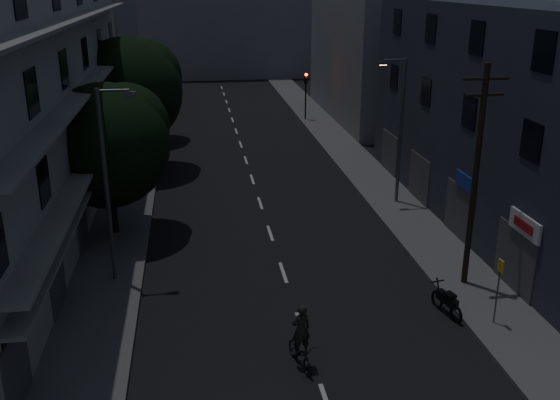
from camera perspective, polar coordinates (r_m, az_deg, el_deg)
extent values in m
plane|color=black|center=(40.24, -2.62, 2.11)|extent=(160.00, 160.00, 0.00)
cube|color=#565659|center=(40.24, -13.32, 1.71)|extent=(3.00, 90.00, 0.15)
cube|color=#565659|center=(41.57, 7.73, 2.63)|extent=(3.00, 90.00, 0.15)
cube|color=beige|center=(23.39, 1.95, -11.46)|extent=(0.15, 2.00, 0.01)
cube|color=beige|center=(27.29, 0.30, -6.64)|extent=(0.15, 2.00, 0.01)
cube|color=beige|center=(31.35, -0.91, -3.04)|extent=(0.15, 2.00, 0.01)
cube|color=beige|center=(35.52, -1.83, -0.27)|extent=(0.15, 2.00, 0.01)
cube|color=beige|center=(39.76, -2.55, 1.90)|extent=(0.15, 2.00, 0.01)
cube|color=beige|center=(44.05, -3.14, 3.66)|extent=(0.15, 2.00, 0.01)
cube|color=beige|center=(48.38, -3.62, 5.10)|extent=(0.15, 2.00, 0.01)
cube|color=beige|center=(52.74, -4.03, 6.31)|extent=(0.15, 2.00, 0.01)
cube|color=beige|center=(57.12, -4.37, 7.33)|extent=(0.15, 2.00, 0.01)
cube|color=beige|center=(61.52, -4.67, 8.21)|extent=(0.15, 2.00, 0.01)
cube|color=beige|center=(65.93, -4.93, 8.96)|extent=(0.15, 2.00, 0.01)
cube|color=beige|center=(70.35, -5.16, 9.63)|extent=(0.15, 2.00, 0.01)
cube|color=beige|center=(74.79, -5.36, 10.21)|extent=(0.15, 2.00, 0.01)
cube|color=#9F9F9A|center=(32.72, -23.20, 9.12)|extent=(6.00, 36.00, 14.00)
cube|color=black|center=(19.82, -23.18, -12.68)|extent=(0.06, 1.60, 1.60)
cube|color=black|center=(24.97, -19.91, -5.43)|extent=(0.06, 1.60, 1.60)
cube|color=black|center=(30.44, -17.82, -0.70)|extent=(0.06, 1.60, 1.60)
cube|color=black|center=(36.07, -16.38, 2.57)|extent=(0.06, 1.60, 1.60)
cube|color=black|center=(41.80, -15.33, 4.95)|extent=(0.06, 1.60, 1.60)
cube|color=black|center=(47.60, -14.53, 6.75)|extent=(0.06, 1.60, 1.60)
cube|color=black|center=(23.87, -20.78, 1.57)|extent=(0.06, 1.60, 1.60)
cube|color=black|center=(29.53, -18.46, 5.13)|extent=(0.06, 1.60, 1.60)
cube|color=black|center=(35.31, -16.88, 7.54)|extent=(0.06, 1.60, 1.60)
cube|color=black|center=(41.15, -15.73, 9.26)|extent=(0.06, 1.60, 1.60)
cube|color=black|center=(47.03, -14.87, 10.55)|extent=(0.06, 1.60, 1.60)
cube|color=black|center=(23.15, -21.74, 9.12)|extent=(0.06, 1.60, 1.60)
cube|color=black|center=(28.96, -19.15, 11.26)|extent=(0.06, 1.60, 1.60)
cube|color=black|center=(34.83, -17.40, 12.68)|extent=(0.06, 1.60, 1.60)
cube|color=black|center=(40.74, -16.16, 13.68)|extent=(0.06, 1.60, 1.60)
cube|color=black|center=(46.67, -15.22, 14.42)|extent=(0.06, 1.60, 1.60)
cube|color=gray|center=(32.61, -16.56, 4.45)|extent=(1.00, 32.40, 0.12)
cube|color=gray|center=(31.97, -17.11, 9.98)|extent=(1.00, 32.40, 0.12)
cube|color=gray|center=(31.64, -17.70, 15.69)|extent=(1.00, 32.40, 0.12)
cube|color=gray|center=(32.86, -16.58, 2.92)|extent=(0.80, 32.40, 0.12)
cube|color=#424247|center=(20.13, -22.92, -14.13)|extent=(0.06, 2.40, 2.40)
cube|color=#424247|center=(25.22, -19.73, -6.67)|extent=(0.06, 2.40, 2.40)
cube|color=#424247|center=(30.64, -17.69, -1.76)|extent=(0.06, 2.40, 2.40)
cube|color=#424247|center=(36.24, -16.28, 1.66)|extent=(0.06, 2.40, 2.40)
cube|color=#424247|center=(41.95, -15.25, 4.15)|extent=(0.06, 2.40, 2.40)
cube|color=#424247|center=(47.73, -14.46, 6.05)|extent=(0.06, 2.40, 2.40)
cube|color=#292D38|center=(32.05, 21.35, 6.43)|extent=(6.00, 28.00, 11.00)
cube|color=black|center=(25.34, 22.00, 5.00)|extent=(0.06, 1.40, 1.50)
cube|color=black|center=(30.09, 16.92, 7.70)|extent=(0.06, 1.40, 1.50)
cube|color=black|center=(35.07, 13.20, 9.61)|extent=(0.06, 1.40, 1.50)
cube|color=black|center=(40.18, 10.40, 11.02)|extent=(0.06, 1.40, 1.50)
cube|color=black|center=(24.79, 22.98, 12.39)|extent=(0.06, 1.40, 1.50)
cube|color=black|center=(29.64, 17.56, 13.94)|extent=(0.06, 1.40, 1.50)
cube|color=black|center=(34.68, 13.64, 14.98)|extent=(0.06, 1.40, 1.50)
cube|color=black|center=(39.84, 10.70, 15.71)|extent=(0.06, 1.40, 1.50)
cube|color=#424247|center=(26.87, 20.67, -5.14)|extent=(0.06, 3.00, 2.60)
cube|color=#424247|center=(31.40, 16.03, -1.07)|extent=(0.06, 3.00, 2.60)
cube|color=#424247|center=(36.19, 12.60, 1.96)|extent=(0.06, 3.00, 2.60)
cube|color=#424247|center=(41.16, 9.97, 4.27)|extent=(0.06, 3.00, 2.60)
cube|color=silver|center=(25.81, 21.49, -2.17)|extent=(0.12, 2.20, 0.80)
cube|color=#B21414|center=(25.77, 21.34, -2.18)|extent=(0.02, 1.40, 0.36)
cube|color=navy|center=(30.40, 16.57, 1.60)|extent=(0.12, 2.00, 0.70)
cube|color=slate|center=(61.93, -16.49, 15.05)|extent=(6.00, 20.00, 16.00)
cube|color=slate|center=(57.65, 7.83, 13.86)|extent=(6.00, 20.00, 13.00)
cube|color=slate|center=(83.60, -5.83, 14.63)|extent=(24.00, 8.00, 10.00)
cylinder|color=black|center=(31.58, -15.20, 0.59)|extent=(0.44, 0.44, 4.01)
sphere|color=black|center=(30.91, -15.59, 4.81)|extent=(6.01, 6.01, 6.01)
sphere|color=black|center=(31.36, -13.92, 6.57)|extent=(4.21, 4.21, 4.21)
sphere|color=black|center=(30.34, -17.21, 5.26)|extent=(3.91, 3.91, 3.91)
cylinder|color=black|center=(41.94, -13.47, 5.80)|extent=(0.44, 0.44, 4.62)
sphere|color=black|center=(41.39, -13.77, 9.53)|extent=(6.96, 6.96, 6.96)
sphere|color=black|center=(42.03, -12.32, 10.98)|extent=(4.87, 4.87, 4.87)
sphere|color=black|center=(40.72, -15.15, 10.00)|extent=(4.52, 4.52, 4.52)
cylinder|color=black|center=(50.07, -12.54, 7.61)|extent=(0.44, 0.44, 3.86)
sphere|color=black|center=(49.66, -12.74, 10.22)|extent=(5.76, 5.76, 5.76)
sphere|color=black|center=(50.20, -11.75, 11.22)|extent=(4.03, 4.03, 4.03)
sphere|color=black|center=(49.09, -13.68, 10.56)|extent=(3.75, 3.75, 3.75)
cylinder|color=black|center=(56.30, 2.35, 9.00)|extent=(0.12, 0.12, 3.20)
cube|color=black|center=(55.96, 2.38, 11.07)|extent=(0.28, 0.22, 0.90)
sphere|color=#FF0C05|center=(55.77, 2.41, 11.38)|extent=(0.22, 0.22, 0.22)
sphere|color=#3F330C|center=(55.81, 2.41, 11.07)|extent=(0.22, 0.22, 0.22)
sphere|color=black|center=(55.86, 2.40, 10.77)|extent=(0.22, 0.22, 0.22)
cylinder|color=black|center=(55.31, -11.27, 8.46)|extent=(0.12, 0.12, 3.20)
cube|color=black|center=(54.96, -11.41, 10.55)|extent=(0.28, 0.22, 0.90)
sphere|color=black|center=(54.77, -11.44, 10.87)|extent=(0.22, 0.22, 0.22)
sphere|color=#3F330C|center=(54.81, -11.42, 10.56)|extent=(0.22, 0.22, 0.22)
sphere|color=#0CFF26|center=(54.86, -11.40, 10.25)|extent=(0.22, 0.22, 0.22)
cylinder|color=#525459|center=(25.91, -15.58, 1.06)|extent=(0.18, 0.18, 8.00)
cylinder|color=#525459|center=(24.92, -15.01, 9.66)|extent=(1.20, 0.10, 0.10)
cube|color=#525459|center=(24.88, -13.59, 9.41)|extent=(0.45, 0.25, 0.18)
cube|color=#4C4C4C|center=(24.89, -13.57, 9.19)|extent=(0.35, 0.18, 0.04)
cylinder|color=#55595C|center=(34.89, 10.97, 6.11)|extent=(0.18, 0.18, 8.00)
cylinder|color=#55595C|center=(34.02, 10.42, 12.49)|extent=(1.20, 0.10, 0.10)
cube|color=#55595C|center=(33.86, 9.42, 12.26)|extent=(0.45, 0.25, 0.18)
cube|color=#FFD88C|center=(33.87, 9.41, 12.09)|extent=(0.35, 0.18, 0.04)
cylinder|color=slate|center=(43.20, -12.99, 8.53)|extent=(0.18, 0.18, 8.00)
cylinder|color=slate|center=(42.61, -12.57, 13.72)|extent=(1.20, 0.10, 0.10)
cube|color=slate|center=(42.59, -11.73, 13.58)|extent=(0.45, 0.25, 0.18)
cube|color=#4C4C4C|center=(42.60, -11.72, 13.44)|extent=(0.35, 0.18, 0.04)
cylinder|color=black|center=(25.64, 17.41, 1.86)|extent=(0.24, 0.24, 9.00)
cube|color=black|center=(24.79, 18.33, 10.47)|extent=(1.80, 0.10, 0.10)
cube|color=black|center=(24.89, 18.18, 9.11)|extent=(1.50, 0.10, 0.10)
cylinder|color=#595B60|center=(24.02, 19.25, -7.96)|extent=(0.06, 0.06, 2.50)
cube|color=yellow|center=(23.57, 19.54, -5.69)|extent=(0.05, 0.35, 0.45)
torus|color=black|center=(24.40, 15.79, -10.03)|extent=(0.26, 0.73, 0.72)
torus|color=black|center=(25.26, 14.17, -8.80)|extent=(0.26, 0.73, 0.72)
cube|color=black|center=(24.67, 15.03, -8.74)|extent=(0.49, 1.15, 0.36)
cube|color=black|center=(24.44, 15.29, -8.35)|extent=(0.40, 0.51, 0.10)
cylinder|color=black|center=(25.01, 14.32, -7.93)|extent=(0.16, 0.45, 0.86)
cube|color=black|center=(24.95, 14.24, -7.21)|extent=(0.56, 0.16, 0.04)
imported|color=black|center=(21.04, 1.90, -13.85)|extent=(1.04, 1.89, 0.94)
imported|color=black|center=(20.56, 1.92, -11.76)|extent=(0.74, 0.58, 1.80)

